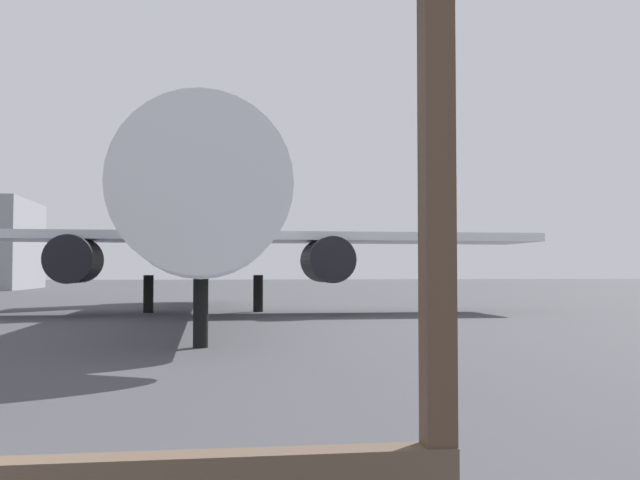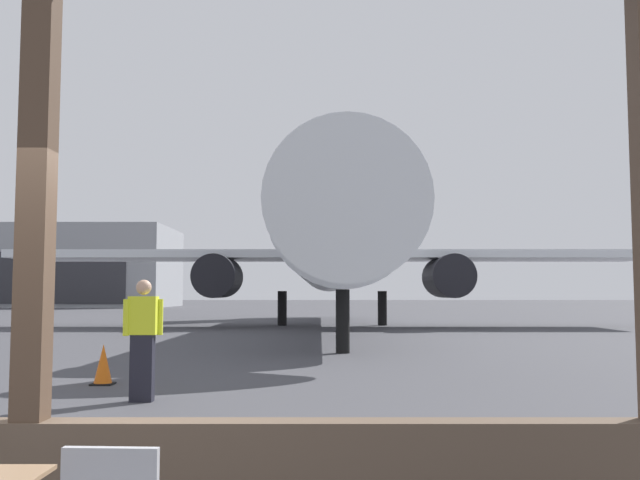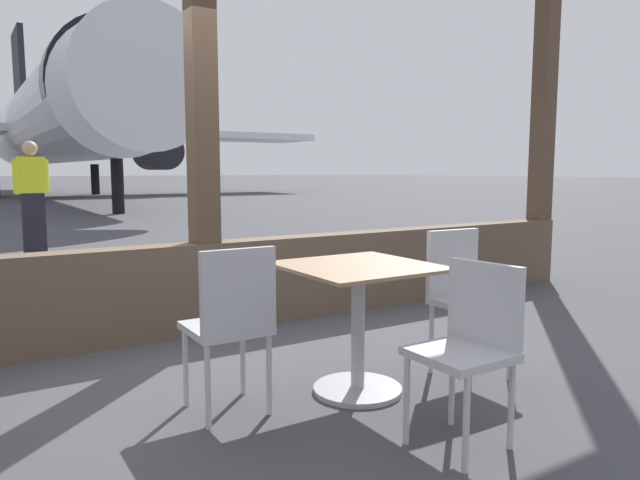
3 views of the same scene
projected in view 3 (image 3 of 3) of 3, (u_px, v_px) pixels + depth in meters
window_frame at (203, 162)px, 4.55m from camera, size 8.41×0.24×3.99m
dining_table at (358, 317)px, 3.36m from camera, size 0.81×0.81×0.75m
cafe_chair_window_left at (462, 288)px, 3.68m from camera, size 0.41×0.41×0.91m
cafe_chair_window_right at (471, 337)px, 2.73m from camera, size 0.43×0.43×0.86m
cafe_chair_aisle_left at (232, 316)px, 3.02m from camera, size 0.40×0.40×0.90m
airplane at (53, 122)px, 27.41m from camera, size 29.09×31.98×10.52m
ground_crew_worker at (32, 196)px, 8.90m from camera, size 0.53×0.29×1.74m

